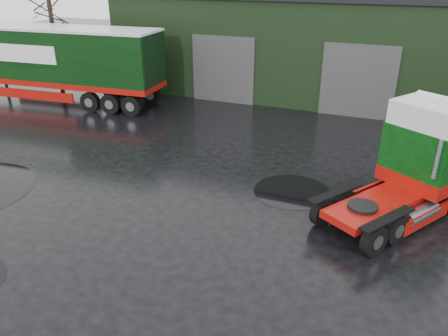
% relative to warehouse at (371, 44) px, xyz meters
% --- Properties ---
extents(ground, '(100.00, 100.00, 0.00)m').
position_rel_warehouse_xyz_m(ground, '(-2.00, -20.00, -3.16)').
color(ground, black).
extents(warehouse, '(32.40, 12.40, 6.30)m').
position_rel_warehouse_xyz_m(warehouse, '(0.00, 0.00, 0.00)').
color(warehouse, black).
rests_on(warehouse, ground).
extents(hero_tractor, '(5.47, 6.58, 3.81)m').
position_rel_warehouse_xyz_m(hero_tractor, '(2.50, -16.90, -1.25)').
color(hero_tractor, '#08370C').
rests_on(hero_tractor, ground).
extents(trailer_left, '(14.93, 4.16, 4.58)m').
position_rel_warehouse_xyz_m(trailer_left, '(-18.00, -10.00, -0.87)').
color(trailer_left, silver).
rests_on(trailer_left, ground).
extents(tree_left, '(4.40, 4.40, 8.50)m').
position_rel_warehouse_xyz_m(tree_left, '(-19.00, -8.00, 1.09)').
color(tree_left, black).
rests_on(tree_left, ground).
extents(tree_back_a, '(4.40, 4.40, 9.50)m').
position_rel_warehouse_xyz_m(tree_back_a, '(-8.00, 10.00, 1.59)').
color(tree_back_a, black).
rests_on(tree_back_a, ground).
extents(puddle_1, '(2.90, 2.90, 0.01)m').
position_rel_warehouse_xyz_m(puddle_1, '(-0.97, -16.26, -3.15)').
color(puddle_1, black).
rests_on(puddle_1, ground).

